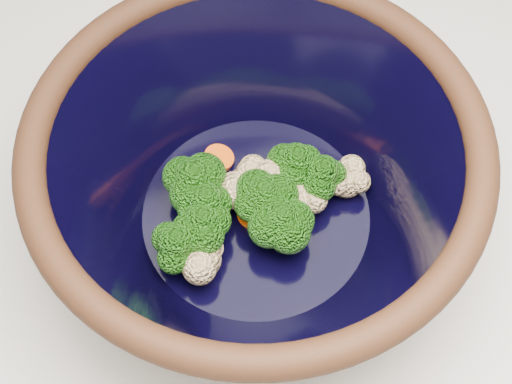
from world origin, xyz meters
name	(u,v)px	position (x,y,z in m)	size (l,w,h in m)	color
counter	(331,375)	(0.00, 0.00, 0.45)	(1.20, 1.20, 0.90)	white
mixing_bowl	(256,183)	(-0.10, 0.04, 0.98)	(0.37, 0.37, 0.14)	black
vegetable_pile	(248,199)	(-0.10, 0.04, 0.96)	(0.18, 0.12, 0.06)	#608442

